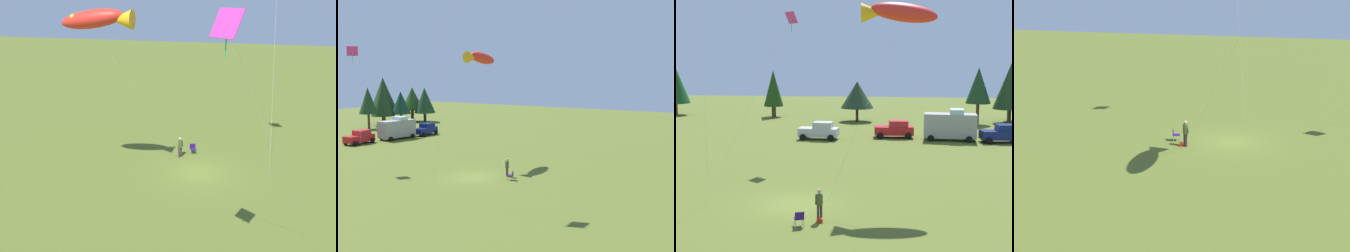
% 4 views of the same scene
% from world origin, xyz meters
% --- Properties ---
extents(ground_plane, '(160.00, 160.00, 0.00)m').
position_xyz_m(ground_plane, '(0.00, 0.00, 0.00)').
color(ground_plane, '#556223').
extents(person_kite_flyer, '(0.48, 0.55, 1.74)m').
position_xyz_m(person_kite_flyer, '(1.96, -2.54, 1.02)').
color(person_kite_flyer, '#3D2F34').
rests_on(person_kite_flyer, ground).
extents(folding_chair, '(0.63, 0.63, 0.82)m').
position_xyz_m(folding_chair, '(1.08, -3.60, 0.49)').
color(folding_chair, navy).
rests_on(folding_chair, ground).
extents(backpack_on_grass, '(0.35, 0.27, 0.22)m').
position_xyz_m(backpack_on_grass, '(2.02, -2.84, 0.11)').
color(backpack_on_grass, red).
rests_on(backpack_on_grass, ground).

